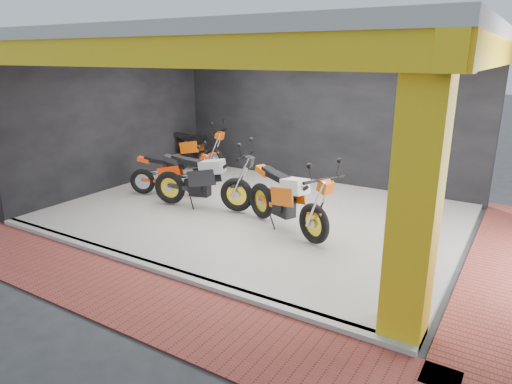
% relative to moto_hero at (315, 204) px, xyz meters
% --- Properties ---
extents(ground, '(80.00, 80.00, 0.00)m').
position_rel_moto_hero_xyz_m(ground, '(-1.75, -1.04, -0.83)').
color(ground, '#2D2D30').
rests_on(ground, ground).
extents(showroom_floor, '(8.00, 6.00, 0.10)m').
position_rel_moto_hero_xyz_m(showroom_floor, '(-1.75, 0.96, -0.78)').
color(showroom_floor, white).
rests_on(showroom_floor, ground).
extents(showroom_ceiling, '(8.40, 6.40, 0.20)m').
position_rel_moto_hero_xyz_m(showroom_ceiling, '(-1.75, 0.96, 2.77)').
color(showroom_ceiling, beige).
rests_on(showroom_ceiling, corner_column).
extents(back_wall, '(8.20, 0.20, 3.50)m').
position_rel_moto_hero_xyz_m(back_wall, '(-1.75, 4.06, 0.92)').
color(back_wall, black).
rests_on(back_wall, ground).
extents(left_wall, '(0.20, 6.20, 3.50)m').
position_rel_moto_hero_xyz_m(left_wall, '(-5.85, 0.96, 0.92)').
color(left_wall, black).
rests_on(left_wall, ground).
extents(corner_column, '(0.50, 0.50, 3.50)m').
position_rel_moto_hero_xyz_m(corner_column, '(2.00, -1.79, 0.92)').
color(corner_column, yellow).
rests_on(corner_column, ground).
extents(header_beam_front, '(8.40, 0.30, 0.40)m').
position_rel_moto_hero_xyz_m(header_beam_front, '(-1.75, -2.04, 2.47)').
color(header_beam_front, yellow).
rests_on(header_beam_front, corner_column).
extents(header_beam_right, '(0.30, 6.40, 0.40)m').
position_rel_moto_hero_xyz_m(header_beam_right, '(2.25, 0.96, 2.47)').
color(header_beam_right, yellow).
rests_on(header_beam_right, corner_column).
extents(floor_kerb, '(8.00, 0.20, 0.10)m').
position_rel_moto_hero_xyz_m(floor_kerb, '(-1.75, -2.06, -0.78)').
color(floor_kerb, white).
rests_on(floor_kerb, ground).
extents(paver_front, '(9.00, 1.40, 0.03)m').
position_rel_moto_hero_xyz_m(paver_front, '(-1.75, -2.84, -0.82)').
color(paver_front, '#993832').
rests_on(paver_front, ground).
extents(moto_hero, '(2.56, 1.77, 1.47)m').
position_rel_moto_hero_xyz_m(moto_hero, '(0.00, 0.00, 0.00)').
color(moto_hero, '#DC5309').
rests_on(moto_hero, showroom_floor).
extents(moto_row_a, '(2.56, 1.39, 1.48)m').
position_rel_moto_hero_xyz_m(moto_row_a, '(-2.07, 0.70, 0.01)').
color(moto_row_a, black).
rests_on(moto_row_a, showroom_floor).
extents(moto_row_b, '(2.12, 1.49, 1.22)m').
position_rel_moto_hero_xyz_m(moto_row_b, '(-3.49, 1.13, -0.12)').
color(moto_row_b, '#FF3A0A').
rests_on(moto_row_b, showroom_floor).
extents(moto_row_d, '(2.39, 1.10, 1.41)m').
position_rel_moto_hero_xyz_m(moto_row_d, '(-4.55, 3.18, -0.03)').
color(moto_row_d, '#FA5D0A').
rests_on(moto_row_d, showroom_floor).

